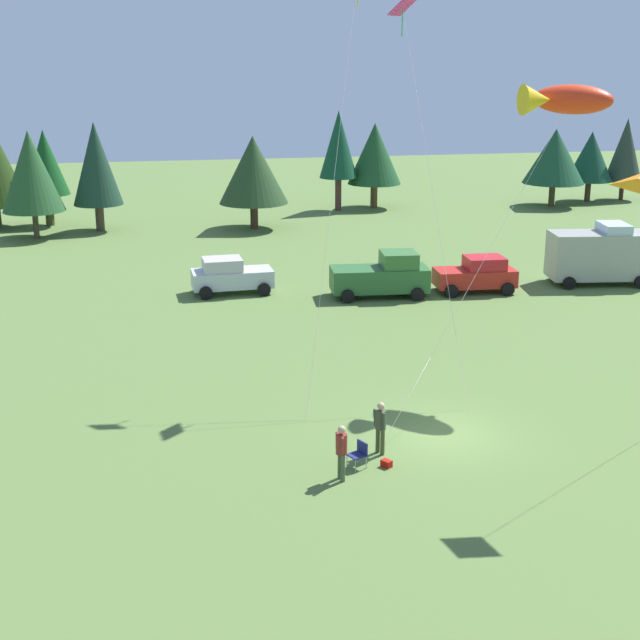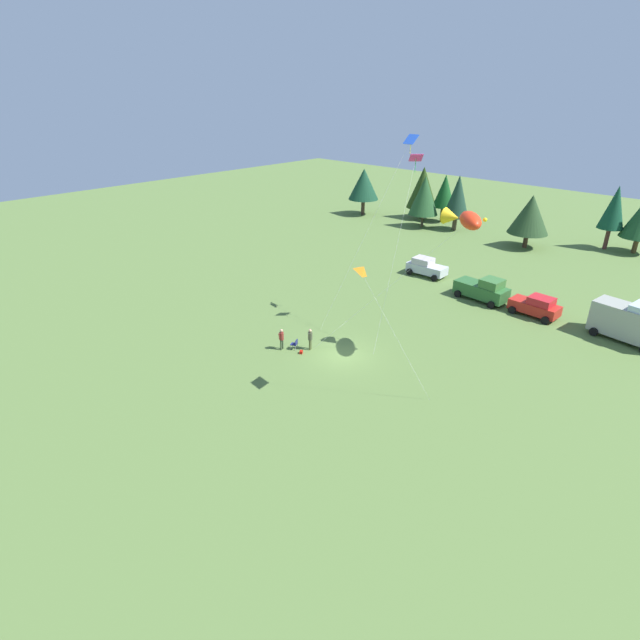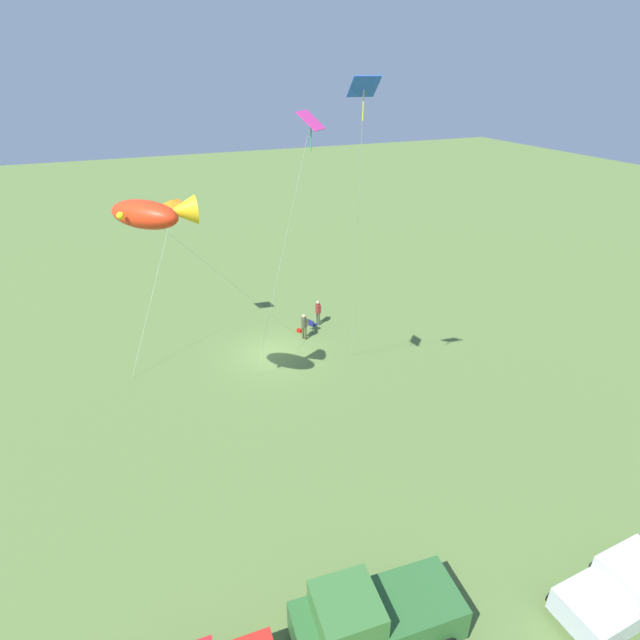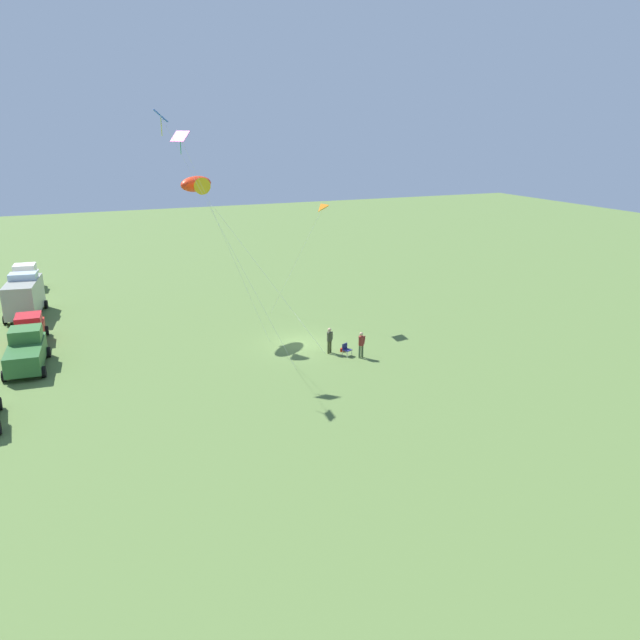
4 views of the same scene
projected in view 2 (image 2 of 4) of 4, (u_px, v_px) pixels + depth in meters
ground_plane at (343, 355)px, 38.02m from camera, size 160.00×160.00×0.00m
person_kite_flyer at (310, 338)px, 38.45m from camera, size 0.46×0.50×1.74m
folding_chair at (295, 344)px, 38.70m from camera, size 0.64×0.64×0.82m
person_spectator at (282, 338)px, 38.44m from camera, size 0.40×0.54×1.74m
backpack_on_grass at (301, 352)px, 38.24m from camera, size 0.37×0.39×0.22m
car_silver_compact at (426, 267)px, 53.59m from camera, size 4.27×2.35×1.89m
truck_green_flatbed at (483, 289)px, 47.29m from camera, size 5.14×2.72×2.34m
car_red_sedan at (536, 306)px, 44.11m from camera, size 4.28×2.37×1.89m
van_motorhome_grey at (629, 322)px, 39.58m from camera, size 5.65×3.20×3.34m
treeline_distant at (537, 208)px, 63.76m from camera, size 62.46×12.05×7.84m
kite_large_fish at (466, 220)px, 33.27m from camera, size 10.21×7.68×11.10m
kite_delta_orange at (364, 270)px, 29.40m from camera, size 4.47×3.52×9.17m
kite_diamond_blue at (407, 147)px, 38.14m from camera, size 3.76×7.07×15.26m
kite_diamond_rainbow at (414, 165)px, 36.80m from camera, size 1.84×6.19×14.12m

